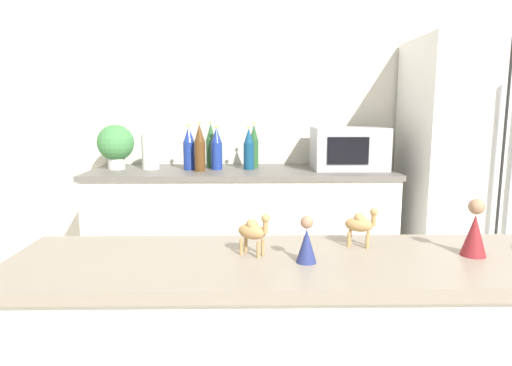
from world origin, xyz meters
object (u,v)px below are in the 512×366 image
object	(u,v)px
back_bottle_0	(200,148)
wise_man_figurine_purple	(307,242)
microwave	(349,148)
potted_plant	(116,144)
back_bottle_2	(211,146)
back_bottle_4	(254,146)
back_bottle_3	(249,149)
back_bottle_5	(217,149)
wise_man_figurine_crimson	(475,231)
back_bottle_1	(189,148)
camel_figurine	(360,224)
paper_towel_roll	(150,152)
camel_figurine_second	(253,231)
refrigerator	(472,176)

from	to	relation	value
back_bottle_0	wise_man_figurine_purple	bearing A→B (deg)	-75.55
microwave	potted_plant	bearing A→B (deg)	179.70
back_bottle_2	wise_man_figurine_purple	size ratio (longest dim) A/B	2.50
back_bottle_0	back_bottle_4	distance (m)	0.39
back_bottle_3	back_bottle_5	distance (m)	0.22
back_bottle_2	wise_man_figurine_purple	distance (m)	2.04
back_bottle_5	wise_man_figurine_crimson	size ratio (longest dim) A/B	1.81
potted_plant	microwave	distance (m)	1.57
back_bottle_1	camel_figurine	xyz separation A→B (m)	(0.72, -1.76, -0.06)
paper_towel_roll	wise_man_figurine_crimson	world-z (taller)	paper_towel_roll
back_bottle_1	camel_figurine_second	bearing A→B (deg)	-77.44
microwave	back_bottle_3	distance (m)	0.67
potted_plant	back_bottle_0	size ratio (longest dim) A/B	0.95
back_bottle_0	camel_figurine	world-z (taller)	back_bottle_0
refrigerator	camel_figurine	bearing A→B (deg)	-124.48
refrigerator	back_bottle_1	size ratio (longest dim) A/B	5.97
back_bottle_1	back_bottle_2	world-z (taller)	back_bottle_2
back_bottle_0	back_bottle_2	distance (m)	0.19
back_bottle_2	camel_figurine_second	bearing A→B (deg)	-82.03
back_bottle_1	camel_figurine	bearing A→B (deg)	-67.71
back_bottle_0	back_bottle_5	distance (m)	0.13
refrigerator	back_bottle_4	world-z (taller)	refrigerator
back_bottle_2	back_bottle_4	world-z (taller)	back_bottle_2
camel_figurine	wise_man_figurine_purple	distance (m)	0.22
paper_towel_roll	back_bottle_5	world-z (taller)	back_bottle_5
microwave	camel_figurine_second	distance (m)	1.97
back_bottle_3	back_bottle_4	distance (m)	0.08
camel_figurine_second	back_bottle_5	bearing A→B (deg)	97.01
microwave	back_bottle_5	bearing A→B (deg)	-179.07
back_bottle_1	wise_man_figurine_purple	xyz separation A→B (m)	(0.55, -1.89, -0.08)
camel_figurine	back_bottle_0	bearing A→B (deg)	110.88
back_bottle_5	camel_figurine	bearing A→B (deg)	-73.05
back_bottle_2	back_bottle_5	size ratio (longest dim) A/B	1.09
paper_towel_roll	back_bottle_1	xyz separation A→B (m)	(0.26, -0.03, 0.02)
back_bottle_1	microwave	bearing A→B (deg)	1.26
potted_plant	camel_figurine	bearing A→B (deg)	-55.81
camel_figurine_second	wise_man_figurine_purple	bearing A→B (deg)	-23.27
back_bottle_2	wise_man_figurine_crimson	world-z (taller)	back_bottle_2
back_bottle_0	back_bottle_3	world-z (taller)	back_bottle_0
back_bottle_5	camel_figurine	world-z (taller)	back_bottle_5
refrigerator	back_bottle_2	bearing A→B (deg)	174.89
back_bottle_0	wise_man_figurine_crimson	world-z (taller)	back_bottle_0
back_bottle_1	back_bottle_4	distance (m)	0.44
back_bottle_1	back_bottle_3	size ratio (longest dim) A/B	1.05
microwave	back_bottle_2	bearing A→B (deg)	175.18
back_bottle_3	back_bottle_4	xyz separation A→B (m)	(0.04, 0.07, 0.01)
potted_plant	wise_man_figurine_purple	world-z (taller)	potted_plant
back_bottle_2	camel_figurine	size ratio (longest dim) A/B	2.65
camel_figurine	camel_figurine_second	bearing A→B (deg)	-166.50
back_bottle_5	camel_figurine_second	xyz separation A→B (m)	(0.23, -1.84, -0.06)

